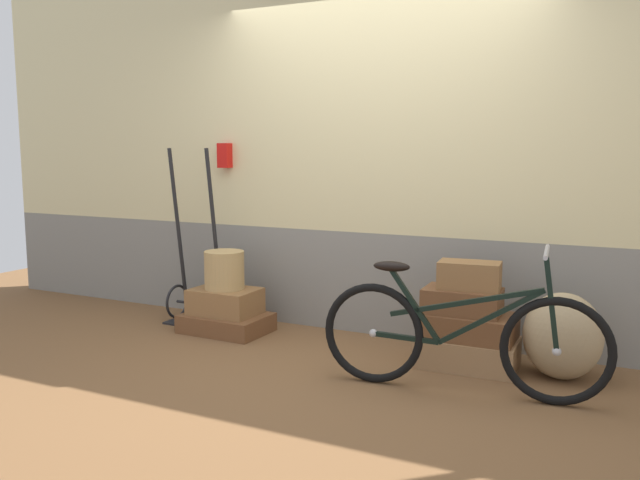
# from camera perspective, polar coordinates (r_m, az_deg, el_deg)

# --- Properties ---
(ground) EXTENTS (9.57, 5.20, 0.06)m
(ground) POSITION_cam_1_polar(r_m,az_deg,el_deg) (4.45, 1.04, -10.91)
(ground) COLOR brown
(station_building) EXTENTS (7.57, 0.74, 2.92)m
(station_building) POSITION_cam_1_polar(r_m,az_deg,el_deg) (4.99, 5.43, 8.54)
(station_building) COLOR gray
(station_building) RESTS_ON ground
(suitcase_0) EXTENTS (0.65, 0.46, 0.14)m
(suitcase_0) POSITION_cam_1_polar(r_m,az_deg,el_deg) (5.19, -8.11, -7.10)
(suitcase_0) COLOR brown
(suitcase_0) RESTS_ON ground
(suitcase_1) EXTENTS (0.51, 0.37, 0.20)m
(suitcase_1) POSITION_cam_1_polar(r_m,az_deg,el_deg) (5.17, -8.20, -5.26)
(suitcase_1) COLOR olive
(suitcase_1) RESTS_ON suitcase_0
(suitcase_2) EXTENTS (0.65, 0.42, 0.19)m
(suitcase_2) POSITION_cam_1_polar(r_m,az_deg,el_deg) (4.44, 12.61, -9.46)
(suitcase_2) COLOR #9E754C
(suitcase_2) RESTS_ON ground
(suitcase_3) EXTENTS (0.60, 0.38, 0.16)m
(suitcase_3) POSITION_cam_1_polar(r_m,az_deg,el_deg) (4.40, 12.70, -7.25)
(suitcase_3) COLOR brown
(suitcase_3) RESTS_ON suitcase_2
(suitcase_4) EXTENTS (0.50, 0.33, 0.16)m
(suitcase_4) POSITION_cam_1_polar(r_m,az_deg,el_deg) (4.38, 12.21, -5.16)
(suitcase_4) COLOR brown
(suitcase_4) RESTS_ON suitcase_3
(suitcase_5) EXTENTS (0.41, 0.26, 0.18)m
(suitcase_5) POSITION_cam_1_polar(r_m,az_deg,el_deg) (4.34, 12.79, -3.00)
(suitcase_5) COLOR olive
(suitcase_5) RESTS_ON suitcase_4
(wicker_basket) EXTENTS (0.31, 0.31, 0.29)m
(wicker_basket) POSITION_cam_1_polar(r_m,az_deg,el_deg) (5.13, -8.27, -2.58)
(wicker_basket) COLOR tan
(wicker_basket) RESTS_ON suitcase_1
(luggage_trolley) EXTENTS (0.44, 0.36, 1.41)m
(luggage_trolley) POSITION_cam_1_polar(r_m,az_deg,el_deg) (5.48, -10.70, -3.57)
(luggage_trolley) COLOR black
(luggage_trolley) RESTS_ON ground
(burlap_sack) EXTENTS (0.47, 0.40, 0.54)m
(burlap_sack) POSITION_cam_1_polar(r_m,az_deg,el_deg) (4.34, 20.25, -7.79)
(burlap_sack) COLOR tan
(burlap_sack) RESTS_ON ground
(bicycle) EXTENTS (1.65, 0.46, 0.86)m
(bicycle) POSITION_cam_1_polar(r_m,az_deg,el_deg) (3.90, 11.97, -8.23)
(bicycle) COLOR black
(bicycle) RESTS_ON ground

